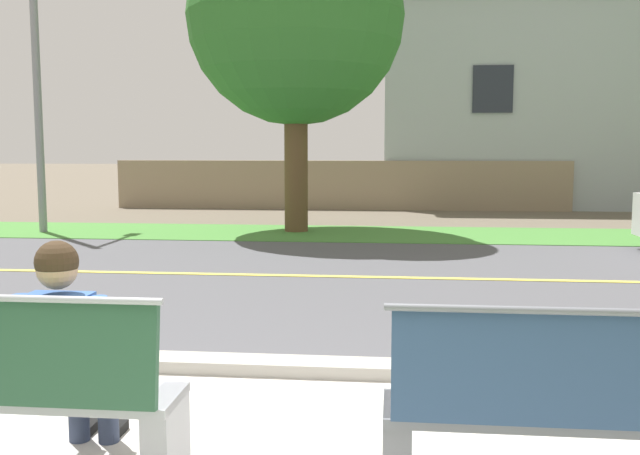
# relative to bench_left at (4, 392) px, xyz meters

# --- Properties ---
(ground_plane) EXTENTS (140.00, 140.00, 0.00)m
(ground_plane) POSITION_rel_bench_left_xyz_m (1.45, 7.48, -0.46)
(ground_plane) COLOR #665B4C
(curb_edge) EXTENTS (44.00, 0.30, 0.11)m
(curb_edge) POSITION_rel_bench_left_xyz_m (1.45, 1.83, -0.40)
(curb_edge) COLOR #ADA89E
(curb_edge) RESTS_ON ground_plane
(street_asphalt) EXTENTS (52.00, 8.00, 0.01)m
(street_asphalt) POSITION_rel_bench_left_xyz_m (1.45, 5.98, -0.45)
(street_asphalt) COLOR #515156
(street_asphalt) RESTS_ON ground_plane
(road_centre_line) EXTENTS (48.00, 0.14, 0.01)m
(road_centre_line) POSITION_rel_bench_left_xyz_m (1.45, 5.98, -0.45)
(road_centre_line) COLOR #E0CC4C
(road_centre_line) RESTS_ON ground_plane
(far_verge_grass) EXTENTS (48.00, 2.80, 0.02)m
(far_verge_grass) POSITION_rel_bench_left_xyz_m (1.45, 10.87, -0.45)
(far_verge_grass) COLOR #478438
(far_verge_grass) RESTS_ON ground_plane
(bench_left) EXTENTS (1.83, 0.48, 1.01)m
(bench_left) POSITION_rel_bench_left_xyz_m (0.00, 0.00, 0.00)
(bench_left) COLOR #9EA0A8
(bench_left) RESTS_ON ground_plane
(bench_right) EXTENTS (1.83, 0.48, 1.01)m
(bench_right) POSITION_rel_bench_left_xyz_m (2.89, 0.00, 0.00)
(bench_right) COLOR slate
(bench_right) RESTS_ON ground_plane
(seated_person_blue) EXTENTS (0.52, 0.68, 1.25)m
(seated_person_blue) POSITION_rel_bench_left_xyz_m (0.28, 0.17, 0.22)
(seated_person_blue) COLOR #333D56
(seated_person_blue) RESTS_ON ground_plane
(streetlamp) EXTENTS (0.24, 2.10, 7.27)m
(streetlamp) POSITION_rel_bench_left_xyz_m (-5.23, 10.66, 3.69)
(streetlamp) COLOR gray
(streetlamp) RESTS_ON ground_plane
(garden_wall) EXTENTS (13.00, 0.36, 1.40)m
(garden_wall) POSITION_rel_bench_left_xyz_m (0.45, 16.75, 0.24)
(garden_wall) COLOR gray
(garden_wall) RESTS_ON ground_plane
(house_across_street) EXTENTS (11.67, 6.91, 6.74)m
(house_across_street) POSITION_rel_bench_left_xyz_m (7.15, 19.95, 2.96)
(house_across_street) COLOR #A3ADB2
(house_across_street) RESTS_ON ground_plane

